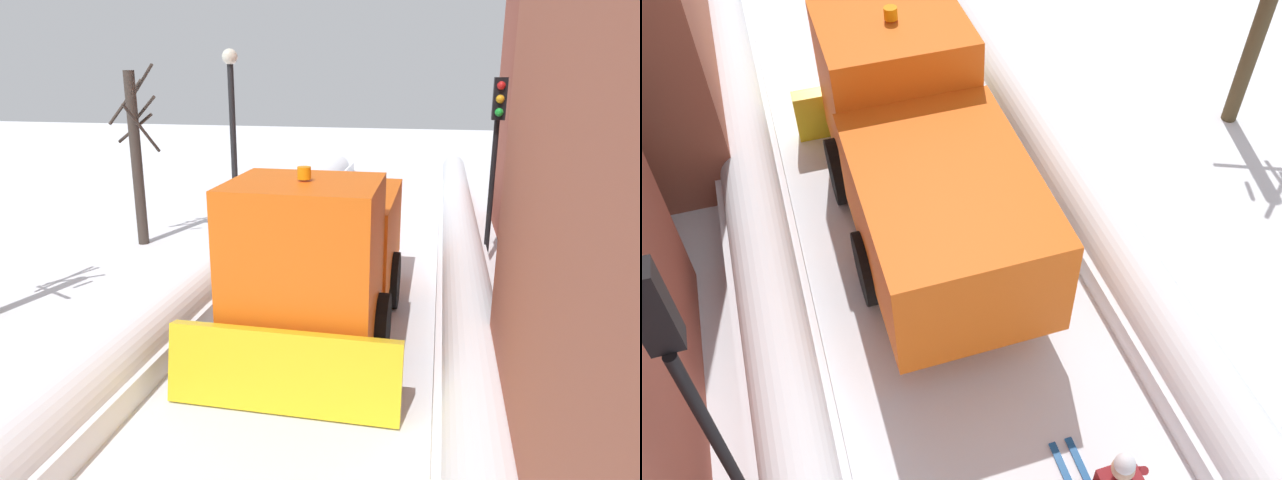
% 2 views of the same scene
% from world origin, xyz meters
% --- Properties ---
extents(ground_plane, '(80.00, 80.00, 0.00)m').
position_xyz_m(ground_plane, '(0.00, 10.00, 0.00)').
color(ground_plane, white).
extents(snowbank_left, '(1.10, 36.00, 0.98)m').
position_xyz_m(snowbank_left, '(-2.53, 10.00, 0.42)').
color(snowbank_left, white).
rests_on(snowbank_left, ground).
extents(snowbank_right, '(1.10, 36.00, 0.90)m').
position_xyz_m(snowbank_right, '(2.53, 10.00, 0.32)').
color(snowbank_right, white).
rests_on(snowbank_right, ground).
extents(plow_truck, '(3.20, 5.98, 3.12)m').
position_xyz_m(plow_truck, '(0.02, 8.86, 1.48)').
color(plow_truck, orange).
rests_on(plow_truck, ground).
extents(traffic_light_pole, '(0.28, 0.42, 4.33)m').
position_xyz_m(traffic_light_pole, '(-3.10, 4.92, 3.04)').
color(traffic_light_pole, black).
rests_on(traffic_light_pole, ground).
extents(bare_tree_mid, '(1.27, 1.20, 4.11)m').
position_xyz_m(bare_tree_mid, '(6.33, 9.81, 1.99)').
color(bare_tree_mid, '#493B24').
rests_on(bare_tree_mid, ground).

